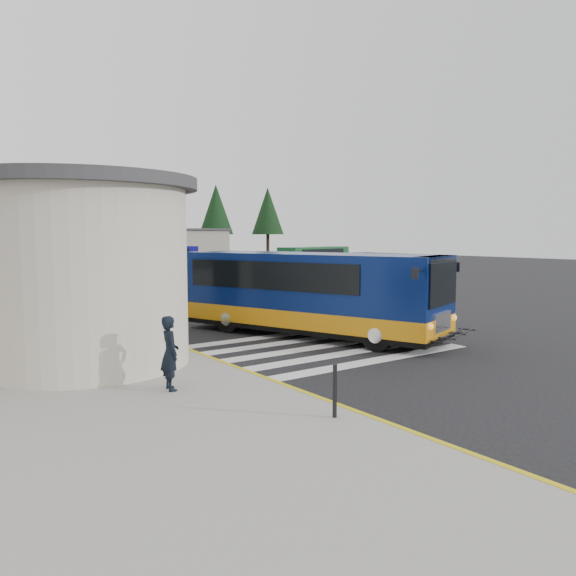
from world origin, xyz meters
TOP-DOWN VIEW (x-y plane):
  - ground at (0.00, 0.00)m, footprint 140.00×140.00m
  - curb_strip at (-4.05, 4.00)m, footprint 0.12×34.00m
  - crosswalk at (-0.50, -0.80)m, footprint 8.00×5.35m
  - depot_building at (6.00, 42.00)m, footprint 26.40×8.40m
  - tree_line at (6.29, 50.00)m, footprint 58.40×4.40m
  - transit_bus at (0.79, 0.98)m, footprint 6.14×10.41m
  - pedestrian_a at (-6.29, -3.09)m, footprint 0.47×0.64m
  - pedestrian_b at (-6.63, -1.08)m, footprint 1.10×1.12m
  - bollard at (-4.62, -6.59)m, footprint 0.08×0.08m
  - far_bus_a at (8.46, 33.83)m, footprint 8.32×2.40m
  - far_bus_b at (21.84, 27.08)m, footprint 8.32×3.92m

SIDE VIEW (x-z plane):
  - ground at x=0.00m, z-range 0.00..0.00m
  - crosswalk at x=-0.50m, z-range 0.00..0.01m
  - curb_strip at x=-4.05m, z-range 0.00..0.16m
  - bollard at x=-4.62m, z-range 0.15..1.14m
  - pedestrian_a at x=-6.29m, z-range 0.15..1.77m
  - pedestrian_b at x=-6.63m, z-range 0.15..1.98m
  - far_bus_b at x=21.84m, z-range 0.31..2.38m
  - transit_bus at x=0.79m, z-range -0.06..2.81m
  - far_bus_a at x=8.46m, z-range 0.32..2.46m
  - depot_building at x=6.00m, z-range 0.01..4.21m
  - tree_line at x=6.29m, z-range 1.77..11.77m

